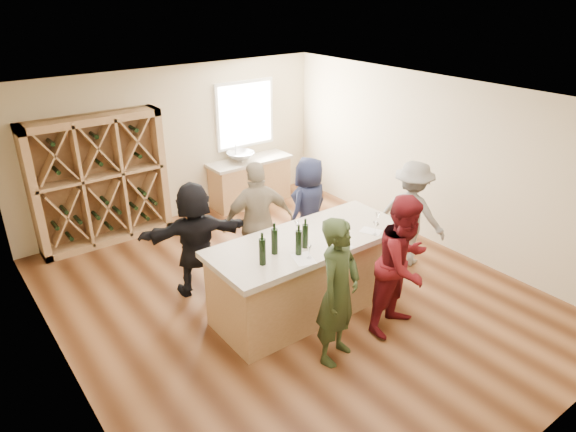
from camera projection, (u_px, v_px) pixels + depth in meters
floor at (291, 297)px, 7.44m from camera, size 6.00×7.00×0.10m
ceiling at (291, 97)px, 6.22m from camera, size 6.00×7.00×0.10m
wall_back at (174, 144)px, 9.41m from camera, size 6.00×0.10×2.80m
wall_front at (550, 343)px, 4.25m from camera, size 6.00×0.10×2.80m
wall_left at (50, 279)px, 5.16m from camera, size 0.10×7.00×2.80m
wall_right at (437, 162)px, 8.49m from camera, size 0.10×7.00×2.80m
window_frame at (245, 114)px, 10.02m from camera, size 1.30×0.06×1.30m
window_pane at (246, 115)px, 10.00m from camera, size 1.18×0.01×1.18m
wine_rack at (100, 181)px, 8.51m from camera, size 2.20×0.45×2.20m
back_counter_base at (250, 183)px, 10.32m from camera, size 1.60×0.58×0.86m
back_counter_top at (249, 161)px, 10.13m from camera, size 1.70×0.62×0.06m
sink at (241, 157)px, 9.97m from camera, size 0.54×0.54×0.19m
faucet at (236, 152)px, 10.08m from camera, size 0.02×0.02×0.30m
tasting_counter_base at (308, 276)px, 6.92m from camera, size 2.60×1.00×1.00m
tasting_counter_top at (309, 241)px, 6.69m from camera, size 2.72×1.12×0.08m
wine_bottle_a at (262, 252)px, 5.99m from camera, size 0.11×0.11×0.33m
wine_bottle_c at (275, 241)px, 6.23m from camera, size 0.09×0.09×0.33m
wine_bottle_d at (299, 243)px, 6.21m from camera, size 0.09×0.09×0.32m
wine_bottle_e at (305, 236)px, 6.38m from camera, size 0.08×0.08×0.31m
wine_glass_a at (309, 253)px, 6.16m from camera, size 0.07×0.07×0.16m
wine_glass_b at (346, 240)px, 6.42m from camera, size 0.09×0.09×0.18m
wine_glass_c at (375, 229)px, 6.73m from camera, size 0.09×0.09×0.18m
wine_glass_d at (342, 226)px, 6.83m from camera, size 0.07×0.07×0.16m
wine_glass_e at (377, 219)px, 7.02m from camera, size 0.08×0.08×0.16m
tasting_menu_a at (303, 259)px, 6.18m from camera, size 0.32×0.38×0.00m
tasting_menu_b at (341, 245)px, 6.50m from camera, size 0.21×0.28×0.00m
tasting_menu_c at (371, 231)px, 6.86m from camera, size 0.29×0.33×0.00m
person_near_left at (338, 292)px, 5.83m from camera, size 0.79×0.69×1.83m
person_near_right at (403, 265)px, 6.37m from camera, size 0.97×0.64×1.84m
person_server at (411, 214)px, 7.94m from camera, size 0.82×1.19×1.69m
person_far_mid at (258, 222)px, 7.49m from camera, size 1.18×0.81×1.84m
person_far_right at (309, 207)px, 8.21m from camera, size 0.91×0.70×1.65m
person_far_left at (196, 239)px, 7.18m from camera, size 1.65×1.03×1.68m
wine_glass_f at (297, 227)px, 6.76m from camera, size 0.07×0.07×0.18m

